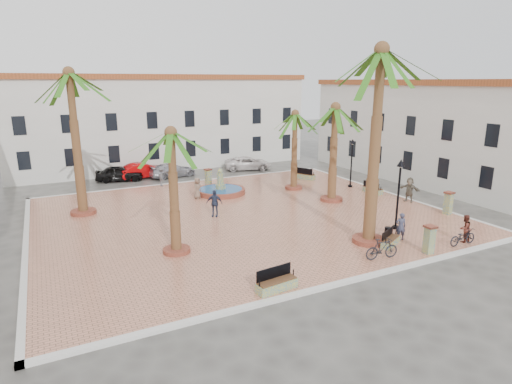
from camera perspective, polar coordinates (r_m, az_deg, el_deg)
ground at (r=28.90m, az=-1.77°, el=-3.30°), size 120.00×120.00×0.00m
plaza at (r=28.88m, az=-1.78°, el=-3.15°), size 26.00×22.00×0.15m
kerb_n at (r=38.78m, az=-8.66°, el=1.33°), size 26.30×0.30×0.16m
kerb_s at (r=20.14m, az=11.84°, el=-11.65°), size 26.30×0.30×0.16m
kerb_e at (r=36.10m, az=17.28°, el=-0.17°), size 0.30×22.30×0.16m
kerb_w at (r=26.50m, az=-28.37°, el=-6.63°), size 0.30×22.30×0.16m
building_north at (r=46.59m, az=-12.40°, el=9.22°), size 30.40×7.40×9.50m
building_east at (r=41.72m, az=22.86°, el=7.48°), size 7.40×26.40×9.00m
fountain at (r=34.25m, az=-4.75°, el=0.27°), size 3.91×3.91×2.02m
palm_nw at (r=30.04m, az=-23.52°, el=12.58°), size 5.42×5.42×9.62m
palm_sw at (r=21.61m, az=-11.20°, el=5.82°), size 4.66×4.66×6.61m
palm_s at (r=23.25m, az=16.24°, el=15.24°), size 5.80×5.80×10.66m
palm_e at (r=31.57m, az=10.49°, el=9.51°), size 5.38×5.38×7.28m
palm_ne at (r=34.89m, az=5.22°, el=9.16°), size 4.64×4.64×6.52m
bench_s at (r=18.79m, az=2.76°, el=-12.15°), size 1.95×0.80×1.00m
bench_se at (r=24.65m, az=17.47°, el=-6.24°), size 1.71×1.19×0.87m
bench_e at (r=35.54m, az=15.28°, el=0.30°), size 0.68×1.78×0.92m
bench_ne at (r=39.42m, az=6.43°, el=2.18°), size 1.49×2.05×1.06m
lamppost_s at (r=26.72m, az=18.57°, el=1.24°), size 0.47×0.47×4.29m
lamppost_e at (r=36.59m, az=12.66°, el=4.88°), size 0.44×0.44×4.08m
bollard_se at (r=24.03m, az=22.10°, el=-5.83°), size 0.57×0.57×1.52m
bollard_n at (r=36.53m, az=-6.40°, el=1.96°), size 0.64×0.64×1.51m
bollard_e at (r=31.49m, az=24.26°, el=-1.30°), size 0.63×0.63×1.55m
litter_bin at (r=25.53m, az=17.13°, el=-5.25°), size 0.36×0.36×0.69m
cyclist_a at (r=25.49m, az=18.75°, el=-4.36°), size 0.68×0.58×1.58m
bicycle_a at (r=26.06m, az=25.83°, el=-5.39°), size 1.82×0.69×0.95m
cyclist_b at (r=26.53m, az=26.07°, el=-4.37°), size 0.77×0.61×1.57m
bicycle_b at (r=22.59m, az=16.43°, el=-7.27°), size 1.89×0.78×1.10m
pedestrian_fountain_a at (r=32.83m, az=-7.83°, el=0.52°), size 0.93×0.91×1.62m
pedestrian_fountain_b at (r=28.34m, az=-5.57°, el=-1.49°), size 1.13×0.95×1.82m
pedestrian_north at (r=37.27m, az=-12.47°, el=2.04°), size 0.73×1.14×1.68m
pedestrian_east at (r=33.64m, az=19.77°, el=0.30°), size 1.15×1.78×1.83m
car_black at (r=40.86m, az=-17.74°, el=2.38°), size 4.43×2.51×1.42m
car_red at (r=41.46m, az=-14.83°, el=2.79°), size 4.62×2.24×1.46m
car_silver at (r=41.40m, az=-11.08°, el=2.87°), size 4.65×2.34×1.30m
car_white at (r=44.02m, az=-1.07°, el=3.86°), size 5.22×3.51×1.33m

